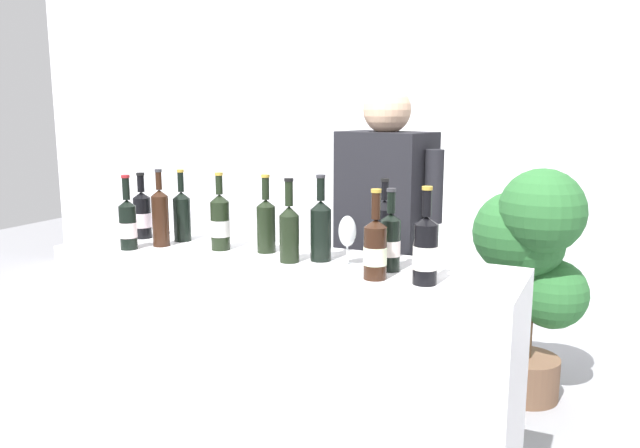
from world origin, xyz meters
name	(u,v)px	position (x,y,z in m)	size (l,w,h in m)	color
wall_back	(444,131)	(0.00, 2.60, 1.40)	(8.00, 0.10, 2.80)	white
counter	(278,371)	(0.00, 0.00, 0.49)	(1.94, 0.50, 0.98)	white
wine_bottle_0	(289,231)	(0.09, -0.05, 1.11)	(0.08, 0.08, 0.33)	black
wine_bottle_1	(390,241)	(0.49, -0.01, 1.09)	(0.07, 0.07, 0.31)	black
wine_bottle_2	(128,223)	(-0.64, -0.15, 1.09)	(0.07, 0.07, 0.32)	black
wine_bottle_3	(220,222)	(-0.28, 0.01, 1.10)	(0.08, 0.08, 0.33)	black
wine_bottle_4	(142,214)	(-0.74, 0.06, 1.09)	(0.08, 0.08, 0.30)	black
wine_bottle_5	(266,223)	(-0.08, 0.05, 1.10)	(0.08, 0.08, 0.32)	black
wine_bottle_6	(160,216)	(-0.55, -0.04, 1.11)	(0.07, 0.07, 0.34)	black
wine_bottle_7	(425,250)	(0.65, -0.13, 1.10)	(0.09, 0.09, 0.34)	black
wine_bottle_8	(375,248)	(0.48, -0.14, 1.09)	(0.08, 0.08, 0.32)	black
wine_bottle_9	(182,214)	(-0.54, 0.09, 1.10)	(0.08, 0.08, 0.32)	black
wine_bottle_10	(384,230)	(0.41, 0.14, 1.10)	(0.08, 0.08, 0.32)	black
wine_bottle_11	(321,228)	(0.19, 0.02, 1.11)	(0.08, 0.08, 0.34)	black
wine_glass	(347,233)	(0.31, -0.01, 1.11)	(0.07, 0.07, 0.19)	silver
person_server	(384,272)	(0.27, 0.54, 0.82)	(0.56, 0.34, 1.67)	black
potted_shrub	(530,251)	(0.83, 1.30, 0.82)	(0.63, 0.52, 1.27)	brown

